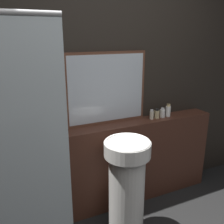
{
  "coord_description": "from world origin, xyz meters",
  "views": [
    {
      "loc": [
        -1.0,
        -0.58,
        1.77
      ],
      "look_at": [
        -0.07,
        1.4,
        1.09
      ],
      "focal_mm": 40.0,
      "sensor_mm": 36.0,
      "label": 1
    }
  ],
  "objects": [
    {
      "name": "body_wash_bottle",
      "position": [
        0.65,
        1.52,
        0.98
      ],
      "size": [
        0.05,
        0.05,
        0.14
      ],
      "color": "white",
      "rests_on": "vanity_counter"
    },
    {
      "name": "pedestal_sink",
      "position": [
        -0.07,
        1.1,
        0.5
      ],
      "size": [
        0.4,
        0.4,
        0.92
      ],
      "color": "silver",
      "rests_on": "ground_plane"
    },
    {
      "name": "lotion_bottle",
      "position": [
        0.58,
        1.52,
        0.96
      ],
      "size": [
        0.06,
        0.06,
        0.1
      ],
      "color": "white",
      "rests_on": "vanity_counter"
    },
    {
      "name": "vanity_counter",
      "position": [
        0.0,
        1.52,
        0.46
      ],
      "size": [
        2.31,
        0.22,
        0.91
      ],
      "color": "#422319",
      "rests_on": "ground_plane"
    },
    {
      "name": "wall_back",
      "position": [
        0.0,
        1.66,
        1.25
      ],
      "size": [
        8.0,
        0.06,
        2.5
      ],
      "color": "black",
      "rests_on": "ground_plane"
    },
    {
      "name": "mirror",
      "position": [
        -0.04,
        1.61,
        1.26
      ],
      "size": [
        0.83,
        0.03,
        0.71
      ],
      "color": "#563323",
      "rests_on": "vanity_counter"
    },
    {
      "name": "towel_stack",
      "position": [
        -0.61,
        1.52,
        0.95
      ],
      "size": [
        0.18,
        0.17,
        0.09
      ],
      "color": "silver",
      "rests_on": "vanity_counter"
    },
    {
      "name": "conditioner_bottle",
      "position": [
        0.51,
        1.52,
        0.96
      ],
      "size": [
        0.05,
        0.05,
        0.1
      ],
      "color": "#C6B284",
      "rests_on": "vanity_counter"
    },
    {
      "name": "shampoo_bottle",
      "position": [
        0.44,
        1.52,
        0.96
      ],
      "size": [
        0.04,
        0.04,
        0.1
      ],
      "color": "beige",
      "rests_on": "vanity_counter"
    }
  ]
}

